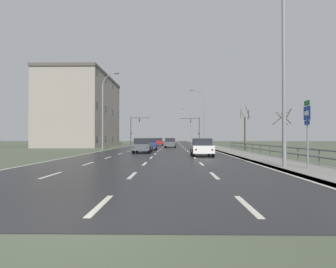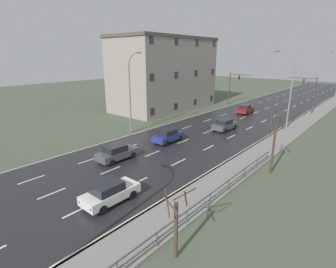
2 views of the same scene
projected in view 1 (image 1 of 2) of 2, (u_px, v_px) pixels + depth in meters
ground_plane at (163, 147)px, 52.81m from camera, size 160.00×160.00×0.12m
road_asphalt_strip at (165, 145)px, 64.80m from camera, size 14.00×120.00×0.03m
sidewalk_right at (202, 145)px, 64.67m from camera, size 3.00×120.00×0.12m
guardrail at (270, 149)px, 23.72m from camera, size 0.07×31.88×1.00m
street_lamp_foreground at (281, 64)px, 15.03m from camera, size 2.63×0.24×11.34m
street_lamp_midground at (203, 119)px, 52.77m from camera, size 2.73×0.24×10.50m
street_lamp_distant at (191, 126)px, 90.51m from camera, size 2.83×0.24×10.90m
street_lamp_left_bank at (104, 112)px, 37.91m from camera, size 2.27×0.24×10.28m
highway_sign at (307, 125)px, 14.08m from camera, size 0.09×0.68×3.50m
traffic_signal_right at (196, 127)px, 65.83m from camera, size 4.58×0.36×6.34m
traffic_signal_left at (134, 127)px, 65.45m from camera, size 4.51×0.36×6.45m
car_distant at (202, 147)px, 25.03m from camera, size 1.86×4.11×1.57m
car_far_left at (159, 142)px, 58.84m from camera, size 2.03×4.20×1.57m
car_mid_centre at (143, 145)px, 30.38m from camera, size 1.90×4.13×1.57m
car_near_left at (150, 144)px, 37.87m from camera, size 1.90×4.13×1.57m
car_far_right at (170, 143)px, 46.73m from camera, size 1.96×4.16×1.57m
brick_building at (82, 111)px, 53.64m from camera, size 10.43×20.40×13.14m
bare_tree_near at (283, 135)px, 23.88m from camera, size 1.34×1.38×4.07m
bare_tree_mid at (245, 131)px, 36.97m from camera, size 1.34×1.40×5.65m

